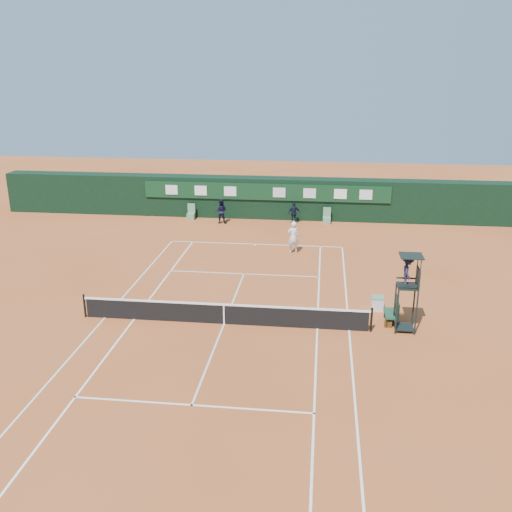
{
  "coord_description": "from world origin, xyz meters",
  "views": [
    {
      "loc": [
        4.11,
        -22.64,
        10.92
      ],
      "look_at": [
        0.71,
        6.0,
        1.2
      ],
      "focal_mm": 40.0,
      "sensor_mm": 36.0,
      "label": 1
    }
  ],
  "objects_px": {
    "umpire_chair": "(408,277)",
    "player_bench": "(394,311)",
    "player": "(293,237)",
    "tennis_net": "(224,313)",
    "cooler": "(377,303)"
  },
  "relations": [
    {
      "from": "umpire_chair",
      "to": "player_bench",
      "type": "bearing_deg",
      "value": 119.11
    },
    {
      "from": "umpire_chair",
      "to": "player_bench",
      "type": "height_order",
      "value": "umpire_chair"
    },
    {
      "from": "player",
      "to": "umpire_chair",
      "type": "bearing_deg",
      "value": 101.76
    },
    {
      "from": "tennis_net",
      "to": "cooler",
      "type": "xyz_separation_m",
      "value": [
        6.86,
        2.38,
        -0.18
      ]
    },
    {
      "from": "tennis_net",
      "to": "umpire_chair",
      "type": "distance_m",
      "value": 8.06
    },
    {
      "from": "umpire_chair",
      "to": "player",
      "type": "xyz_separation_m",
      "value": [
        -5.35,
        10.14,
        -1.47
      ]
    },
    {
      "from": "cooler",
      "to": "player",
      "type": "bearing_deg",
      "value": 118.64
    },
    {
      "from": "tennis_net",
      "to": "player",
      "type": "xyz_separation_m",
      "value": [
        2.46,
        10.44,
        0.48
      ]
    },
    {
      "from": "umpire_chair",
      "to": "cooler",
      "type": "distance_m",
      "value": 3.13
    },
    {
      "from": "tennis_net",
      "to": "player_bench",
      "type": "height_order",
      "value": "same"
    },
    {
      "from": "player_bench",
      "to": "cooler",
      "type": "relative_size",
      "value": 1.86
    },
    {
      "from": "umpire_chair",
      "to": "player_bench",
      "type": "xyz_separation_m",
      "value": [
        -0.38,
        0.68,
        -1.86
      ]
    },
    {
      "from": "player_bench",
      "to": "player",
      "type": "distance_m",
      "value": 10.7
    },
    {
      "from": "tennis_net",
      "to": "cooler",
      "type": "relative_size",
      "value": 20.0
    },
    {
      "from": "tennis_net",
      "to": "cooler",
      "type": "bearing_deg",
      "value": 19.15
    }
  ]
}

